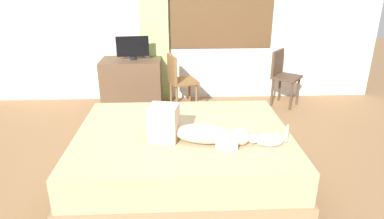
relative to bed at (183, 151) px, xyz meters
name	(u,v)px	position (x,y,z in m)	size (l,w,h in m)	color
ground_plane	(184,177)	(0.00, -0.13, -0.23)	(16.00, 16.00, 0.00)	olive
back_wall_with_window	(181,8)	(0.02, 2.36, 1.22)	(6.40, 0.14, 2.90)	silver
bed	(183,151)	(0.00, 0.00, 0.00)	(2.18, 1.74, 0.46)	#997A56
person_lying	(194,130)	(0.09, -0.23, 0.35)	(0.94, 0.42, 0.34)	#CCB299
cat	(268,139)	(0.76, -0.36, 0.30)	(0.36, 0.12, 0.21)	silver
desk	(132,83)	(-0.75, 1.96, 0.14)	(0.90, 0.56, 0.74)	brown
tv_monitor	(133,48)	(-0.70, 1.96, 0.69)	(0.48, 0.10, 0.35)	black
cup	(147,55)	(-0.51, 2.10, 0.55)	(0.06, 0.06, 0.08)	white
chair_by_desk	(179,79)	(-0.03, 1.71, 0.28)	(0.47, 0.47, 0.86)	brown
chair_spare	(283,73)	(1.59, 1.91, 0.28)	(0.53, 0.53, 0.86)	#4C3828
curtain_left	(154,17)	(-0.39, 2.24, 1.10)	(0.44, 0.06, 2.67)	#ADCC75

